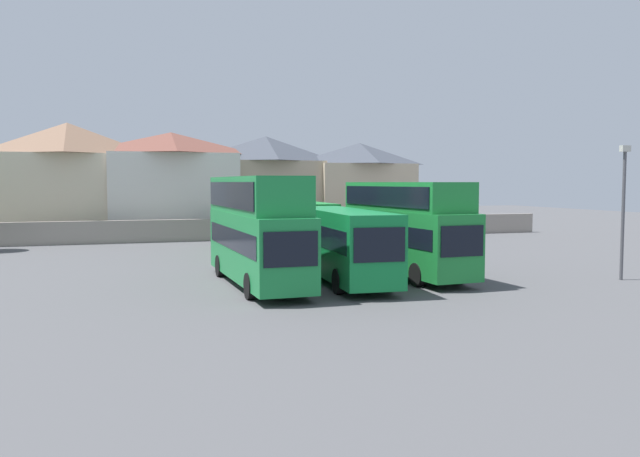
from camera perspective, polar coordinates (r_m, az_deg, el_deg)
ground at (r=49.02m, az=-5.39°, el=-1.56°), size 140.00×140.00×0.00m
depot_boundary_wall at (r=54.44m, az=-6.67°, el=-0.06°), size 56.00×0.50×1.80m
bus_1 at (r=30.21m, az=-5.59°, el=0.35°), size 2.70×11.15×5.04m
bus_2 at (r=31.23m, az=1.98°, el=-1.09°), size 3.17×10.90×3.47m
bus_3 at (r=33.33m, az=7.49°, el=0.45°), size 2.94×10.31×4.79m
bus_4 at (r=43.81m, az=-7.08°, el=1.34°), size 3.25×11.83×4.83m
bus_5 at (r=45.32m, az=-1.74°, el=0.49°), size 2.86×11.40×3.44m
house_terrace_left at (r=59.21m, az=-21.16°, el=4.00°), size 10.27×7.66×9.81m
house_terrace_centre at (r=59.16m, az=-12.86°, el=3.84°), size 11.41×7.91×9.18m
house_terrace_right at (r=61.09m, az=-4.74°, el=3.89°), size 10.28×7.03×9.06m
house_terrace_far_right at (r=63.28m, az=3.48°, el=3.67°), size 9.76×7.04×8.57m
lamp_post_lot_edge at (r=35.00m, az=25.02°, el=1.97°), size 0.50×0.24×6.56m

